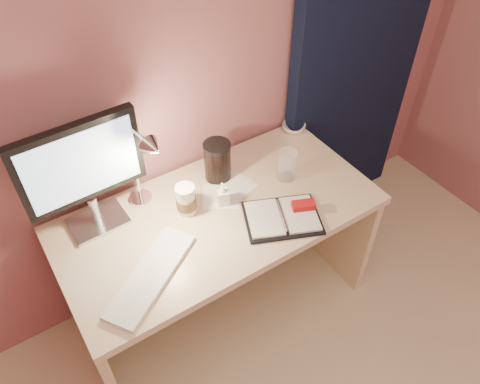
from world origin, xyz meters
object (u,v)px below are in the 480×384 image
dark_jar (217,163)px  desk_lamp (138,168)px  planner (284,216)px  coffee_cup (186,200)px  monitor (82,169)px  bowl (294,127)px  keyboard (151,275)px  lotion_bottle (223,194)px  desk (212,235)px  clear_cup (287,165)px

dark_jar → desk_lamp: 0.43m
planner → coffee_cup: coffee_cup is taller
monitor → planner: monitor is taller
bowl → coffee_cup: bearing=-164.4°
dark_jar → desk_lamp: bearing=-172.2°
coffee_cup → bowl: (0.75, 0.21, -0.05)m
bowl → dark_jar: dark_jar is taller
monitor → dark_jar: size_ratio=2.96×
keyboard → dark_jar: size_ratio=2.71×
planner → lotion_bottle: (-0.17, 0.22, 0.05)m
desk → dark_jar: dark_jar is taller
coffee_cup → desk_lamp: 0.27m
coffee_cup → clear_cup: clear_cup is taller
desk_lamp → keyboard: bearing=-122.5°
monitor → keyboard: (0.07, -0.38, -0.30)m
desk → dark_jar: size_ratio=8.10×
monitor → clear_cup: bearing=-15.6°
desk → planner: 0.41m
desk → desk_lamp: 0.57m
keyboard → desk_lamp: 0.42m
planner → coffee_cup: bearing=164.6°
bowl → desk_lamp: bearing=-170.9°
planner → desk_lamp: bearing=169.5°
lotion_bottle → clear_cup: bearing=-2.4°
coffee_cup → desk_lamp: bearing=157.9°
desk → planner: planner is taller
keyboard → bowl: bowl is taller
planner → lotion_bottle: size_ratio=3.36×
desk_lamp → planner: bearing=-44.0°
coffee_cup → desk_lamp: size_ratio=0.32×
coffee_cup → desk: bearing=-3.2°
planner → coffee_cup: size_ratio=2.74×
monitor → keyboard: monitor is taller
monitor → clear_cup: 0.90m
desk → coffee_cup: size_ratio=9.89×
bowl → dark_jar: bearing=-170.0°
planner → dark_jar: dark_jar is taller
keyboard → coffee_cup: 0.37m
clear_cup → bowl: size_ratio=1.23×
monitor → desk: bearing=-20.1°
monitor → planner: 0.84m
monitor → dark_jar: 0.62m
bowl → keyboard: bearing=-156.9°
monitor → keyboard: size_ratio=1.09×
desk → clear_cup: clear_cup is taller
bowl → lotion_bottle: (-0.60, -0.26, 0.04)m
keyboard → clear_cup: (0.78, 0.17, 0.07)m
coffee_cup → bowl: 0.78m
coffee_cup → dark_jar: 0.26m
monitor → coffee_cup: 0.45m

